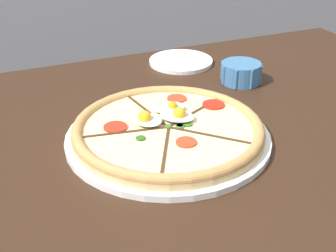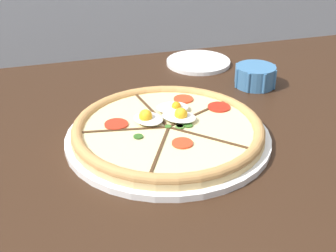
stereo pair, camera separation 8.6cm
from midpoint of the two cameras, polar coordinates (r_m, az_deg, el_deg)
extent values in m
cube|color=#331E11|center=(0.91, -5.96, -1.62)|extent=(1.53, 0.84, 0.03)
cube|color=#331E11|center=(1.68, 14.53, -1.58)|extent=(0.06, 0.06, 0.69)
cylinder|color=white|center=(0.87, -2.82, -1.47)|extent=(0.38, 0.38, 0.01)
cylinder|color=#DBB775|center=(0.86, -2.84, -0.78)|extent=(0.35, 0.35, 0.01)
cylinder|color=beige|center=(0.86, -2.85, -0.34)|extent=(0.32, 0.32, 0.00)
torus|color=tan|center=(0.86, -2.86, -0.30)|extent=(0.35, 0.35, 0.02)
cube|color=#472D19|center=(0.92, -5.29, 1.82)|extent=(0.03, 0.16, 0.00)
cube|color=#472D19|center=(0.85, -8.16, -0.84)|extent=(0.16, 0.03, 0.00)
cube|color=#472D19|center=(0.79, -3.54, -3.02)|extent=(0.08, 0.14, 0.00)
cube|color=#472D19|center=(0.83, 2.16, -1.23)|extent=(0.12, 0.12, 0.00)
cube|color=#472D19|center=(0.91, 0.56, 1.63)|extent=(0.15, 0.08, 0.00)
cylinder|color=red|center=(0.87, -9.25, -0.22)|extent=(0.04, 0.04, 0.00)
cylinder|color=red|center=(0.94, 2.98, 2.54)|extent=(0.05, 0.05, 0.00)
cylinder|color=red|center=(0.81, -0.81, -2.09)|extent=(0.04, 0.04, 0.00)
cylinder|color=red|center=(0.96, -1.47, 3.30)|extent=(0.04, 0.04, 0.00)
ellipsoid|color=white|center=(0.88, -1.65, 1.15)|extent=(0.08, 0.08, 0.01)
sphere|color=#F4AD1E|center=(0.87, -1.41, 1.45)|extent=(0.03, 0.03, 0.03)
ellipsoid|color=white|center=(0.92, -2.60, 2.23)|extent=(0.07, 0.06, 0.01)
sphere|color=orange|center=(0.91, -2.14, 2.39)|extent=(0.02, 0.02, 0.02)
ellipsoid|color=white|center=(0.87, -5.35, 0.69)|extent=(0.07, 0.08, 0.01)
sphere|color=#F4AD1E|center=(0.86, -5.66, 0.99)|extent=(0.03, 0.03, 0.03)
cylinder|color=#386B23|center=(0.86, -0.43, 0.15)|extent=(0.02, 0.02, 0.00)
cylinder|color=#2D5B1E|center=(0.82, -6.34, -1.54)|extent=(0.02, 0.02, 0.00)
cylinder|color=#2D5B1E|center=(0.90, -1.55, 1.34)|extent=(0.02, 0.02, 0.00)
cylinder|color=#386B23|center=(0.86, -2.85, -0.14)|extent=(0.01, 0.01, 0.00)
cylinder|color=#2D5B1E|center=(0.86, -1.40, -0.03)|extent=(0.01, 0.01, 0.00)
cylinder|color=#477A2D|center=(0.89, -2.64, 0.96)|extent=(0.01, 0.01, 0.00)
cylinder|color=#477A2D|center=(0.86, -1.42, -0.11)|extent=(0.02, 0.02, 0.00)
cylinder|color=#386B23|center=(0.95, 2.80, 2.90)|extent=(0.02, 0.02, 0.00)
cylinder|color=teal|center=(1.11, 6.72, 6.43)|extent=(0.09, 0.09, 0.05)
cylinder|color=#AD1423|center=(1.11, 6.74, 6.72)|extent=(0.07, 0.07, 0.03)
cylinder|color=teal|center=(1.14, 8.76, 6.74)|extent=(0.01, 0.01, 0.05)
cylinder|color=teal|center=(1.16, 7.36, 7.22)|extent=(0.01, 0.01, 0.05)
cylinder|color=teal|center=(1.15, 5.61, 7.24)|extent=(0.01, 0.01, 0.05)
cylinder|color=teal|center=(1.13, 4.46, 6.79)|extent=(0.01, 0.01, 0.05)
cylinder|color=teal|center=(1.09, 4.60, 6.10)|extent=(0.01, 0.01, 0.05)
cylinder|color=teal|center=(1.07, 6.04, 5.59)|extent=(0.01, 0.01, 0.05)
cylinder|color=teal|center=(1.08, 7.91, 5.57)|extent=(0.01, 0.01, 0.05)
cylinder|color=teal|center=(1.10, 9.03, 6.06)|extent=(0.01, 0.01, 0.05)
cylinder|color=white|center=(1.23, -0.42, 7.84)|extent=(0.17, 0.17, 0.01)
camera|label=1|loc=(0.04, -92.86, -1.56)|focal=50.00mm
camera|label=2|loc=(0.04, 87.14, 1.56)|focal=50.00mm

